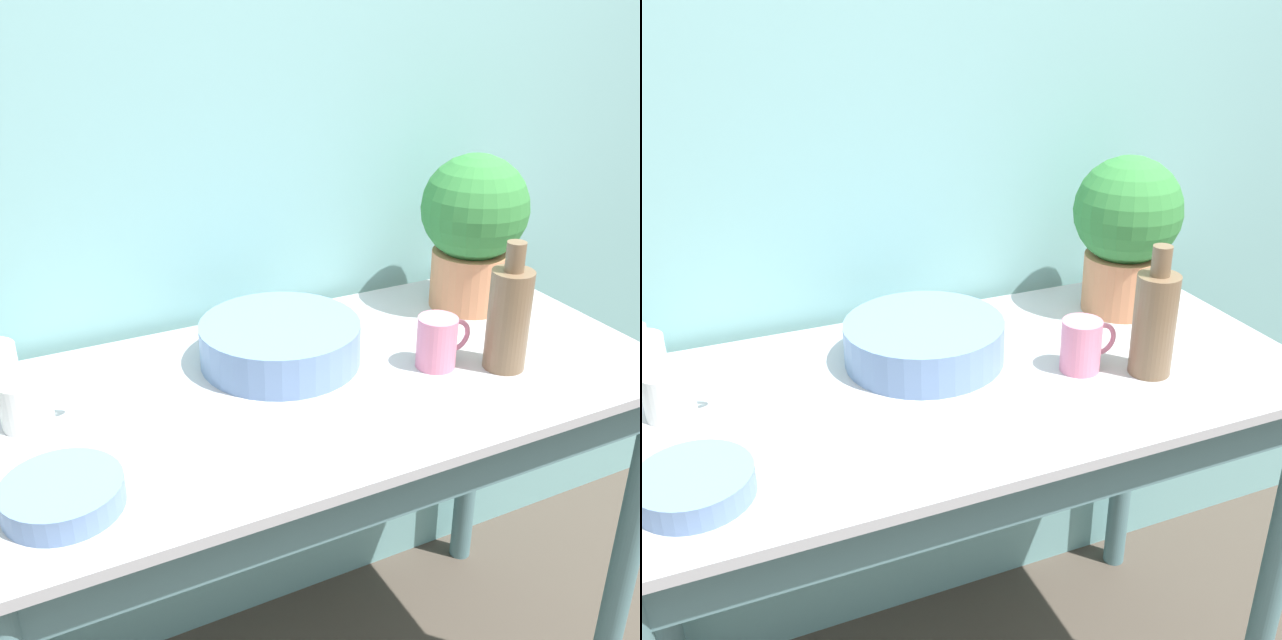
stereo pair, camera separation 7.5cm
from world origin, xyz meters
The scene contains 8 objects.
wall_back centered at (0.00, 0.71, 1.20)m, with size 6.00×0.05×2.40m.
counter_table centered at (0.00, 0.30, 0.71)m, with size 1.32×0.65×0.90m.
potted_plant centered at (0.46, 0.48, 1.09)m, with size 0.24×0.24×0.35m.
bowl_wash_large centered at (-0.04, 0.42, 0.94)m, with size 0.31×0.31×0.08m.
bottle_tall centered at (0.34, 0.21, 1.00)m, with size 0.08×0.08×0.25m.
mug_pink centered at (0.22, 0.27, 0.95)m, with size 0.12×0.08×0.10m.
mug_white centered at (-0.51, 0.40, 0.94)m, with size 0.12×0.09×0.08m.
bowl_small_blue centered at (-0.50, 0.15, 0.92)m, with size 0.17×0.17×0.04m.
Camera 1 is at (-0.55, -0.78, 1.59)m, focal length 42.00 mm.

